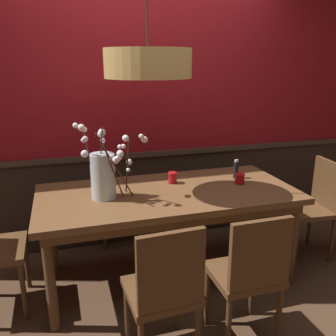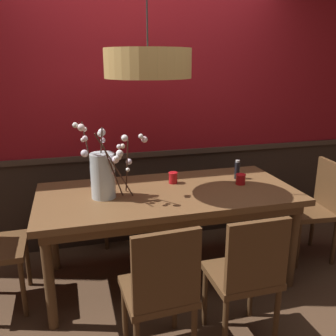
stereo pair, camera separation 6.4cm
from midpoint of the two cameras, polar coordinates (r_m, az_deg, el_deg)
name	(u,v)px [view 1 (the left image)]	position (r m, az deg, el deg)	size (l,w,h in m)	color
ground_plane	(168,276)	(3.22, -0.59, -16.69)	(24.00, 24.00, 0.00)	#4C3321
back_wall	(144,96)	(3.47, -4.34, 11.18)	(5.19, 0.14, 2.90)	#2D2119
dining_table	(168,201)	(2.90, -0.63, -5.19)	(2.02, 0.94, 0.77)	brown
chair_head_east_end	(314,203)	(3.57, 21.51, -5.21)	(0.45, 0.45, 0.91)	brown
chair_near_side_left	(165,289)	(2.19, -1.42, -18.47)	(0.42, 0.43, 0.92)	brown
chair_near_side_right	(249,272)	(2.36, 11.88, -15.75)	(0.41, 0.39, 0.91)	brown
chair_far_side_left	(116,187)	(3.70, -8.74, -2.93)	(0.43, 0.45, 0.97)	brown
vase_with_blossoms	(104,175)	(2.71, -10.73, -1.05)	(0.53, 0.31, 0.58)	silver
candle_holder_nearer_center	(173,178)	(3.03, 0.12, -1.53)	(0.08, 0.08, 0.10)	red
candle_holder_nearer_edge	(240,179)	(3.08, 10.63, -1.64)	(0.08, 0.08, 0.09)	red
condiment_bottle	(236,169)	(3.20, 10.09, -0.22)	(0.05, 0.05, 0.17)	black
pendant_lamp	(148,63)	(2.66, -3.91, 16.13)	(0.62, 0.62, 1.26)	tan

